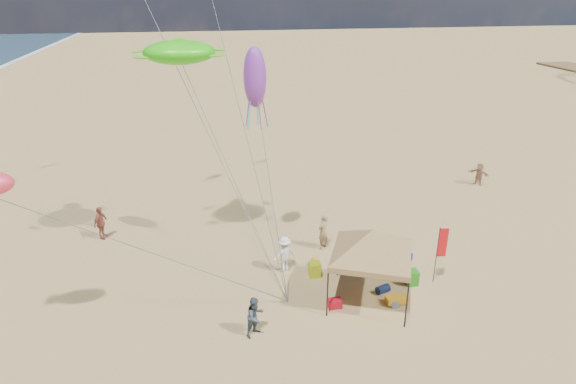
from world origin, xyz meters
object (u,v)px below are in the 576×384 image
object	(u,v)px
feather_flag	(441,246)
beach_cart	(397,299)
chair_green	(412,277)
person_near_a	(323,231)
person_near_c	(284,254)
person_far_a	(101,223)
cooler_red	(335,303)
canopy_tent	(373,233)
chair_yellow	(314,269)
person_near_b	(255,316)
person_far_c	(479,174)
cooler_blue	(406,256)

from	to	relation	value
feather_flag	beach_cart	xyz separation A→B (m)	(-2.41, -1.18, -1.67)
chair_green	person_near_a	world-z (taller)	person_near_a
chair_green	person_near_c	xyz separation A→B (m)	(-5.40, 2.24, 0.53)
person_far_a	feather_flag	bearing A→B (deg)	-91.07
chair_green	person_near_a	xyz separation A→B (m)	(-3.07, 3.97, 0.60)
chair_green	person_near_a	distance (m)	5.05
cooler_red	person_near_c	xyz separation A→B (m)	(-1.53, 3.23, 0.69)
canopy_tent	person_far_a	distance (m)	14.54
chair_yellow	person_near_a	bearing A→B (deg)	67.19
person_near_b	person_far_c	world-z (taller)	person_near_b
chair_green	cooler_red	bearing A→B (deg)	-165.56
cooler_blue	cooler_red	bearing A→B (deg)	-145.77
cooler_red	person_near_a	world-z (taller)	person_near_a
feather_flag	cooler_blue	world-z (taller)	feather_flag
feather_flag	chair_yellow	world-z (taller)	feather_flag
chair_green	chair_yellow	world-z (taller)	same
feather_flag	beach_cart	size ratio (longest dim) A/B	3.09
chair_yellow	person_far_a	world-z (taller)	person_far_a
cooler_red	person_near_a	xyz separation A→B (m)	(0.79, 4.96, 0.76)
person_far_a	chair_green	bearing A→B (deg)	-92.70
canopy_tent	person_near_b	world-z (taller)	canopy_tent
feather_flag	chair_green	size ratio (longest dim) A/B	3.97
cooler_blue	person_far_a	bearing A→B (deg)	161.10
chair_green	beach_cart	distance (m)	1.74
canopy_tent	feather_flag	size ratio (longest dim) A/B	2.05
canopy_tent	chair_green	xyz separation A→B (m)	(2.29, 0.71, -2.85)
feather_flag	chair_green	distance (m)	1.93
cooler_red	person_near_a	size ratio (longest dim) A/B	0.28
cooler_blue	person_near_b	xyz separation A→B (m)	(-7.94, -4.12, 0.63)
feather_flag	person_far_a	distance (m)	17.11
person_near_b	person_far_c	size ratio (longest dim) A/B	1.06
person_near_c	person_far_c	size ratio (longest dim) A/B	1.14
cooler_blue	person_near_c	bearing A→B (deg)	178.37
cooler_blue	person_far_c	xyz separation A→B (m)	(8.81, 8.28, 0.58)
person_far_c	person_near_c	bearing A→B (deg)	-95.64
person_near_a	person_far_c	xyz separation A→B (m)	(12.52, 6.38, -0.17)
person_near_b	person_near_c	world-z (taller)	person_near_c
beach_cart	person_near_c	distance (m)	5.47
beach_cart	person_near_b	bearing A→B (deg)	-172.37
beach_cart	person_near_a	world-z (taller)	person_near_a
canopy_tent	chair_yellow	world-z (taller)	canopy_tent
person_far_a	cooler_blue	bearing A→B (deg)	-84.94
cooler_red	person_near_b	distance (m)	3.66
canopy_tent	cooler_blue	world-z (taller)	canopy_tent
person_far_a	person_far_c	size ratio (longest dim) A/B	1.17
cooler_red	person_far_c	distance (m)	17.49
cooler_red	chair_green	distance (m)	3.99
cooler_red	person_near_b	size ratio (longest dim) A/B	0.33
person_near_c	person_far_a	xyz separation A→B (m)	(-8.89, 4.94, 0.03)
person_near_b	person_far_c	distance (m)	20.84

